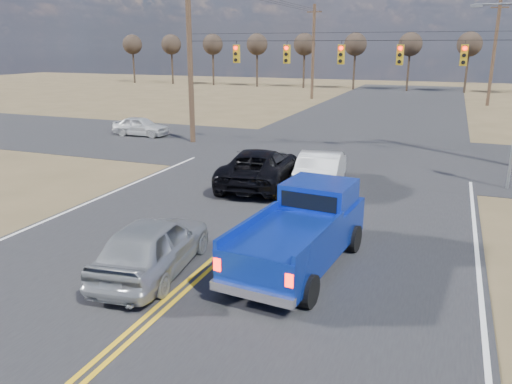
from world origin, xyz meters
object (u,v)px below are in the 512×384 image
(white_car_queue, at_px, (322,169))
(silver_suv, at_px, (153,245))
(black_suv, at_px, (259,167))
(cross_car_west, at_px, (141,126))
(dgrey_car_queue, at_px, (272,166))
(pickup_truck, at_px, (302,231))

(white_car_queue, bearing_deg, silver_suv, 71.25)
(black_suv, xyz_separation_m, cross_car_west, (-11.61, 8.51, -0.15))
(silver_suv, bearing_deg, black_suv, -94.29)
(dgrey_car_queue, xyz_separation_m, cross_car_west, (-11.84, 7.54, -0.02))
(black_suv, height_order, white_car_queue, black_suv)
(silver_suv, bearing_deg, cross_car_west, -62.69)
(silver_suv, distance_m, dgrey_car_queue, 9.97)
(silver_suv, xyz_separation_m, cross_car_west, (-12.09, 17.51, -0.13))
(silver_suv, distance_m, black_suv, 9.02)
(silver_suv, height_order, dgrey_car_queue, silver_suv)
(pickup_truck, bearing_deg, dgrey_car_queue, 120.36)
(pickup_truck, xyz_separation_m, silver_suv, (-3.51, -1.80, -0.24))
(cross_car_west, bearing_deg, black_suv, -127.39)
(white_car_queue, relative_size, cross_car_west, 1.28)
(black_suv, distance_m, white_car_queue, 2.64)
(pickup_truck, xyz_separation_m, black_suv, (-3.98, 7.21, -0.21))
(black_suv, xyz_separation_m, dgrey_car_queue, (0.22, 0.96, -0.13))
(pickup_truck, distance_m, cross_car_west, 22.14)
(dgrey_car_queue, distance_m, cross_car_west, 14.04)
(silver_suv, xyz_separation_m, black_suv, (-0.48, 9.00, 0.02))
(pickup_truck, height_order, white_car_queue, pickup_truck)
(pickup_truck, height_order, cross_car_west, pickup_truck)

